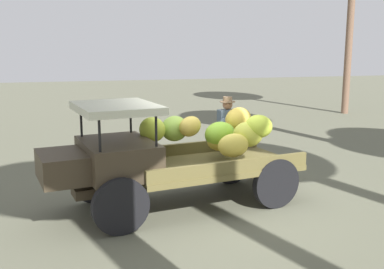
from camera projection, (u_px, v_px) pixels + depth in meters
The scene contains 4 objects.
ground_plane at pixel (211, 202), 8.43m from camera, with size 60.00×60.00×0.00m, color #5D5D4B.
truck at pixel (170, 153), 8.00m from camera, with size 4.62×2.37×1.88m.
farmer at pixel (227, 130), 10.17m from camera, with size 0.52×0.48×1.71m.
wooden_crate at pixel (260, 166), 10.06m from camera, with size 0.50×0.51×0.44m, color olive.
Camera 1 is at (2.43, 7.67, 2.81)m, focal length 43.16 mm.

